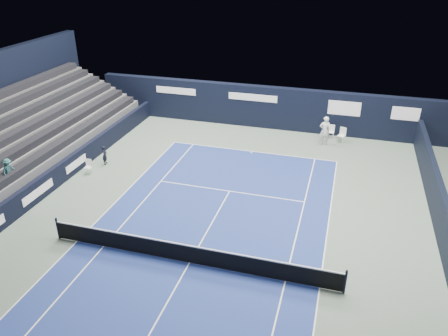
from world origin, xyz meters
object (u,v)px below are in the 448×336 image
object	(u,v)px
folding_chair_back_b	(331,130)
tennis_player	(325,130)
tennis_net	(189,253)
folding_chair_back_a	(343,132)
line_judge_chair	(88,165)

from	to	relation	value
folding_chair_back_b	tennis_player	xyz separation A→B (m)	(-0.40, -1.31, 0.46)
tennis_net	tennis_player	xyz separation A→B (m)	(4.42, 14.45, 0.49)
folding_chair_back_a	line_judge_chair	world-z (taller)	folding_chair_back_a
line_judge_chair	tennis_net	xyz separation A→B (m)	(8.65, -6.18, 0.01)
folding_chair_back_a	line_judge_chair	xyz separation A→B (m)	(-14.24, -9.05, -0.19)
folding_chair_back_b	line_judge_chair	size ratio (longest dim) A/B	1.08
folding_chair_back_b	tennis_player	bearing A→B (deg)	-102.56
folding_chair_back_b	tennis_net	size ratio (longest dim) A/B	0.07
line_judge_chair	tennis_player	bearing A→B (deg)	26.36
folding_chair_back_b	line_judge_chair	xyz separation A→B (m)	(-13.46, -9.58, -0.04)
folding_chair_back_b	line_judge_chair	distance (m)	16.52
line_judge_chair	folding_chair_back_b	bearing A→B (deg)	29.48
folding_chair_back_b	tennis_player	world-z (taller)	tennis_player
folding_chair_back_a	tennis_player	distance (m)	1.45
line_judge_chair	folding_chair_back_a	bearing A→B (deg)	26.49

